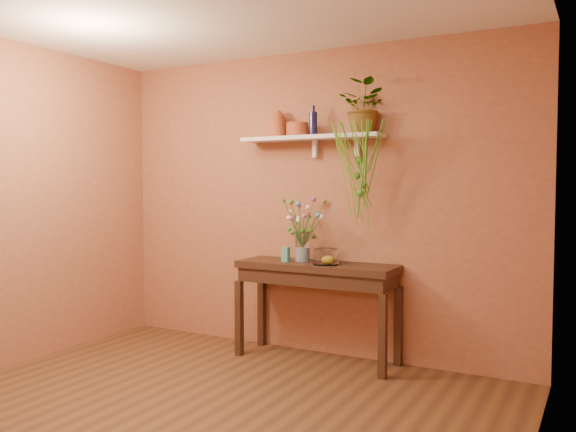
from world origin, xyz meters
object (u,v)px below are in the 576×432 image
at_px(terracotta_jug, 277,125).
at_px(glass_vase, 302,249).
at_px(sideboard, 317,277).
at_px(bouquet, 303,218).
at_px(spider_plant, 365,107).
at_px(glass_bowl, 326,257).
at_px(blue_bottle, 313,123).

distance_m(terracotta_jug, glass_vase, 1.15).
relative_size(sideboard, bouquet, 3.20).
height_order(spider_plant, bouquet, spider_plant).
bearing_deg(sideboard, spider_plant, 18.94).
height_order(sideboard, glass_bowl, glass_bowl).
xyz_separation_m(spider_plant, bouquet, (-0.52, -0.11, -0.93)).
bearing_deg(bouquet, glass_vase, -151.49).
bearing_deg(terracotta_jug, sideboard, -16.36).
bearing_deg(spider_plant, glass_vase, -167.63).
relative_size(spider_plant, bouquet, 1.01).
relative_size(terracotta_jug, blue_bottle, 0.94).
bearing_deg(spider_plant, glass_bowl, -144.01).
xyz_separation_m(spider_plant, glass_bowl, (-0.26, -0.19, -1.25)).
bearing_deg(sideboard, blue_bottle, 130.93).
bearing_deg(glass_bowl, glass_vase, 163.95).
height_order(sideboard, terracotta_jug, terracotta_jug).
height_order(glass_vase, bouquet, bouquet).
relative_size(sideboard, blue_bottle, 5.39).
relative_size(terracotta_jug, glass_vase, 0.92).
distance_m(blue_bottle, glass_bowl, 1.17).
bearing_deg(glass_vase, blue_bottle, 50.56).
bearing_deg(glass_bowl, sideboard, 153.24).
bearing_deg(bouquet, spider_plant, 12.18).
relative_size(sideboard, glass_vase, 5.29).
distance_m(terracotta_jug, spider_plant, 0.85).
xyz_separation_m(sideboard, bouquet, (-0.14, 0.02, 0.50)).
bearing_deg(terracotta_jug, glass_vase, -20.65).
height_order(terracotta_jug, glass_vase, terracotta_jug).
xyz_separation_m(terracotta_jug, blue_bottle, (0.38, -0.04, -0.01)).
distance_m(terracotta_jug, blue_bottle, 0.38).
relative_size(sideboard, spider_plant, 3.17).
bearing_deg(blue_bottle, glass_bowl, -37.46).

